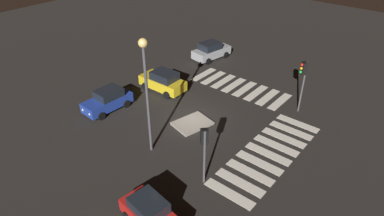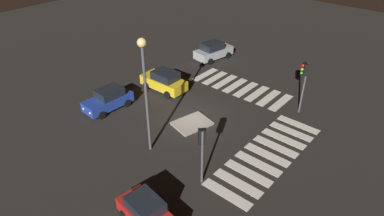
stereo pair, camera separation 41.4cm
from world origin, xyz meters
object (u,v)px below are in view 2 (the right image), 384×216
object	(u,v)px
traffic_light_south	(202,143)
street_lamp	(145,78)
traffic_island	(192,123)
car_blue	(108,99)
traffic_light_east	(304,76)
car_red	(147,213)
car_yellow	(164,81)
car_silver	(213,51)

from	to	relation	value
traffic_light_south	street_lamp	world-z (taller)	street_lamp
traffic_island	street_lamp	bearing A→B (deg)	176.52
car_blue	traffic_light_south	bearing A→B (deg)	84.70
traffic_light_east	car_red	bearing A→B (deg)	38.83
car_yellow	car_silver	size ratio (longest dim) A/B	0.97
car_blue	traffic_island	bearing A→B (deg)	114.30
car_silver	street_lamp	world-z (taller)	street_lamp
car_yellow	car_red	xyz separation A→B (m)	(-10.90, -9.54, -0.10)
car_silver	traffic_light_east	world-z (taller)	traffic_light_east
car_silver	traffic_light_south	size ratio (longest dim) A/B	1.17
car_red	street_lamp	bearing A→B (deg)	143.24
traffic_light_south	traffic_island	bearing A→B (deg)	0.57
car_blue	traffic_light_east	distance (m)	15.22
traffic_island	car_blue	bearing A→B (deg)	111.70
car_blue	traffic_light_east	xyz separation A→B (m)	(9.33, -11.78, 2.37)
traffic_island	traffic_light_east	xyz separation A→B (m)	(6.73, -5.23, 3.13)
car_red	traffic_light_south	xyz separation A→B (m)	(4.31, -0.06, 2.03)
traffic_island	car_blue	xyz separation A→B (m)	(-2.61, 6.55, 0.75)
traffic_island	street_lamp	world-z (taller)	street_lamp
traffic_light_east	car_blue	bearing A→B (deg)	-8.87
traffic_island	car_silver	xyz separation A→B (m)	(10.70, 6.25, 0.80)
car_silver	traffic_light_east	size ratio (longest dim) A/B	1.03
street_lamp	traffic_island	bearing A→B (deg)	-3.48
traffic_light_south	traffic_light_east	distance (m)	10.88
car_yellow	traffic_light_east	xyz separation A→B (m)	(4.24, -10.57, 2.32)
traffic_island	car_silver	size ratio (longest dim) A/B	0.70
car_blue	car_red	bearing A→B (deg)	64.21
street_lamp	car_red	bearing A→B (deg)	-134.50
traffic_island	car_red	size ratio (longest dim) A/B	0.79
car_silver	street_lamp	size ratio (longest dim) A/B	0.55
car_blue	car_yellow	xyz separation A→B (m)	(5.09, -1.21, 0.05)
car_blue	traffic_light_south	world-z (taller)	traffic_light_south
car_blue	car_silver	bearing A→B (deg)	-178.70
car_blue	street_lamp	size ratio (longest dim) A/B	0.51
traffic_island	car_blue	distance (m)	7.09
traffic_island	car_yellow	world-z (taller)	car_yellow
car_red	traffic_light_south	distance (m)	4.76
car_blue	car_silver	distance (m)	13.31
car_blue	traffic_light_east	size ratio (longest dim) A/B	0.95
traffic_island	car_red	world-z (taller)	car_red
car_yellow	car_red	world-z (taller)	car_yellow
traffic_light_east	traffic_light_south	bearing A→B (deg)	37.60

